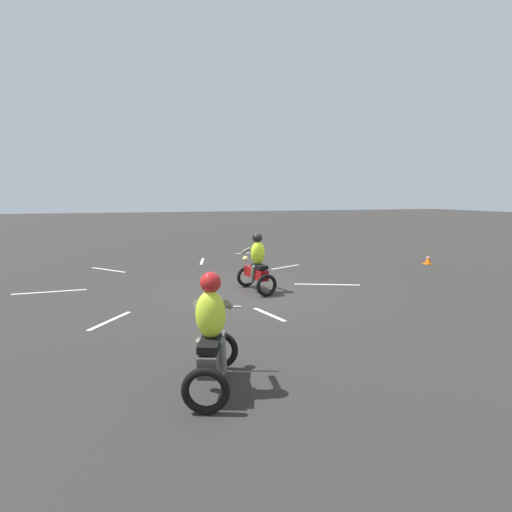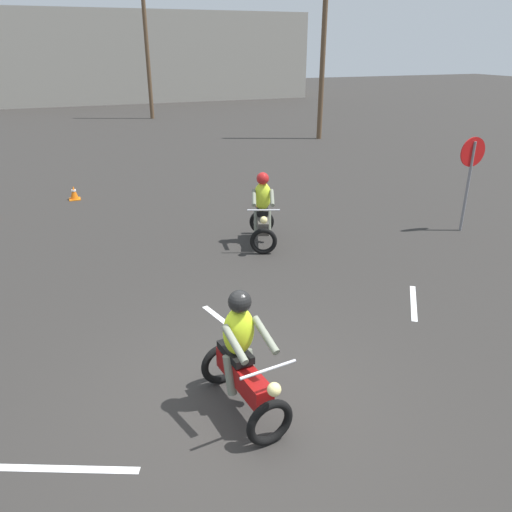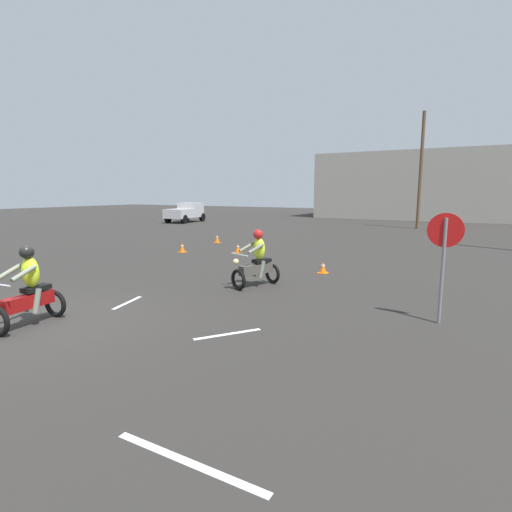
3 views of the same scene
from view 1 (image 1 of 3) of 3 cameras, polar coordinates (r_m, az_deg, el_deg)
ground_plane at (r=11.12m, az=0.12°, el=-5.20°), size 120.00×120.00×0.00m
motorcycle_rider_foreground at (r=11.07m, az=0.08°, el=-1.43°), size 0.82×1.55×1.66m
motorcycle_rider_background at (r=5.52m, az=-6.31°, el=-11.75°), size 1.06×1.55×1.66m
traffic_cone_mid_center at (r=17.04m, az=23.39°, el=-0.45°), size 0.32×0.32×0.39m
lane_stripe_e at (r=12.55m, az=-27.38°, el=-4.57°), size 1.90×0.10×0.01m
lane_stripe_ne at (r=9.19m, az=-20.12°, el=-8.65°), size 0.88×1.17×0.01m
lane_stripe_n at (r=9.09m, az=1.90°, el=-8.33°), size 0.40×1.19×0.01m
lane_stripe_nw at (r=12.26m, az=10.10°, el=-4.02°), size 1.85×0.85×0.01m
lane_stripe_sw at (r=15.09m, az=4.22°, el=-1.56°), size 1.40×0.70×0.01m
lane_stripe_s at (r=16.51m, az=-7.71°, el=-0.75°), size 0.47×1.57×0.01m
lane_stripe_se at (r=15.41m, az=-20.37°, el=-1.86°), size 1.25×1.44×0.01m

